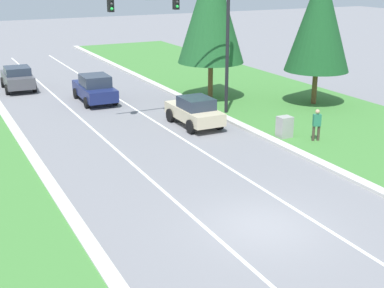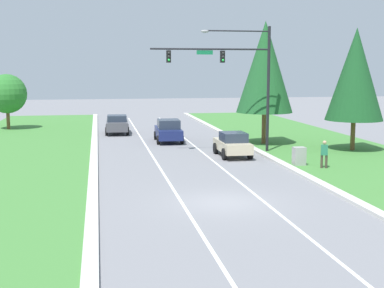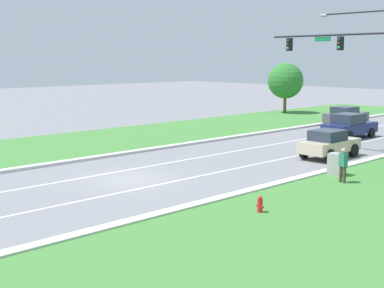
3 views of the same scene
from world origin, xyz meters
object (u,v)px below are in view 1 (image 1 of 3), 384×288
at_px(traffic_signal_mast, 193,17).
at_px(conifer_near_right_tree, 211,8).
at_px(utility_cabinet, 284,128).
at_px(champagne_sedan, 195,111).
at_px(conifer_far_right_tree, 320,18).
at_px(navy_sedan, 95,88).
at_px(graphite_sedan, 18,78).
at_px(pedestrian, 317,124).

relative_size(traffic_signal_mast, conifer_near_right_tree, 0.93).
relative_size(utility_cabinet, conifer_near_right_tree, 0.12).
relative_size(champagne_sedan, utility_cabinet, 3.56).
bearing_deg(traffic_signal_mast, conifer_near_right_tree, 48.80).
bearing_deg(conifer_near_right_tree, conifer_far_right_tree, -38.72).
distance_m(champagne_sedan, utility_cabinet, 5.13).
distance_m(navy_sedan, champagne_sedan, 8.48).
bearing_deg(conifer_near_right_tree, traffic_signal_mast, -131.20).
height_order(graphite_sedan, conifer_near_right_tree, conifer_near_right_tree).
bearing_deg(utility_cabinet, champagne_sedan, 126.43).
xyz_separation_m(navy_sedan, conifer_far_right_tree, (12.21, -7.00, 4.50)).
bearing_deg(champagne_sedan, traffic_signal_mast, 67.36).
xyz_separation_m(conifer_near_right_tree, conifer_far_right_tree, (5.22, -4.18, -0.51)).
xyz_separation_m(navy_sedan, utility_cabinet, (6.31, -11.95, -0.31)).
relative_size(champagne_sedan, conifer_near_right_tree, 0.44).
relative_size(traffic_signal_mast, graphite_sedan, 2.01).
bearing_deg(conifer_far_right_tree, champagne_sedan, -174.74).
bearing_deg(utility_cabinet, pedestrian, -48.36).
xyz_separation_m(traffic_signal_mast, navy_sedan, (-3.86, 6.40, -4.84)).
relative_size(navy_sedan, conifer_near_right_tree, 0.50).
height_order(graphite_sedan, utility_cabinet, graphite_sedan).
xyz_separation_m(graphite_sedan, utility_cabinet, (10.14, -17.90, -0.29)).
height_order(graphite_sedan, pedestrian, pedestrian).
bearing_deg(conifer_near_right_tree, pedestrian, -87.90).
distance_m(graphite_sedan, champagne_sedan, 15.50).
distance_m(graphite_sedan, conifer_near_right_tree, 14.81).
distance_m(traffic_signal_mast, champagne_sedan, 5.13).
xyz_separation_m(champagne_sedan, pedestrian, (4.10, -5.32, 0.10)).
bearing_deg(pedestrian, conifer_far_right_tree, -108.39).
bearing_deg(conifer_far_right_tree, pedestrian, -128.25).
bearing_deg(pedestrian, champagne_sedan, -32.47).
xyz_separation_m(champagne_sedan, conifer_far_right_tree, (8.94, 0.82, 4.55)).
relative_size(navy_sedan, conifer_far_right_tree, 0.54).
bearing_deg(navy_sedan, utility_cabinet, -60.34).
xyz_separation_m(pedestrian, conifer_near_right_tree, (-0.38, 10.32, 4.97)).
relative_size(traffic_signal_mast, pedestrian, 5.11).
height_order(traffic_signal_mast, navy_sedan, traffic_signal_mast).
height_order(champagne_sedan, conifer_near_right_tree, conifer_near_right_tree).
bearing_deg(utility_cabinet, conifer_near_right_tree, 85.72).
bearing_deg(champagne_sedan, utility_cabinet, -53.74).
bearing_deg(graphite_sedan, pedestrian, -57.60).
bearing_deg(graphite_sedan, conifer_far_right_tree, -36.92).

